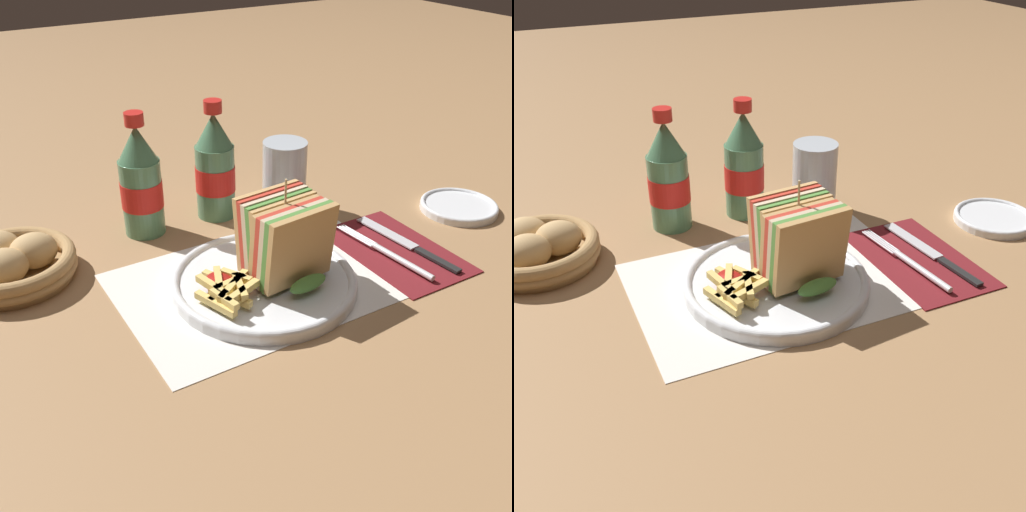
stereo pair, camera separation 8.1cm
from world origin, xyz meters
TOP-DOWN VIEW (x-y plane):
  - ground_plane at (0.00, 0.00)m, footprint 4.00×4.00m
  - placemat at (-0.01, -0.01)m, footprint 0.39×0.27m
  - plate_main at (-0.02, -0.02)m, footprint 0.25×0.25m
  - club_sandwich at (0.01, -0.03)m, footprint 0.11×0.12m
  - fries_pile at (-0.08, -0.04)m, footprint 0.08×0.11m
  - ketchup_blob at (-0.08, -0.01)m, footprint 0.04×0.04m
  - napkin at (0.20, -0.04)m, footprint 0.14×0.22m
  - fork at (0.18, -0.06)m, footprint 0.03×0.19m
  - knife at (0.23, -0.04)m, footprint 0.03×0.19m
  - coke_bottle_near at (-0.09, 0.21)m, footprint 0.06×0.06m
  - coke_bottle_far at (0.03, 0.20)m, footprint 0.06×0.06m
  - glass_near at (0.14, 0.17)m, footprint 0.07×0.07m
  - bread_basket at (-0.30, 0.17)m, footprint 0.17×0.17m
  - side_saucer at (0.39, 0.01)m, footprint 0.13×0.13m

SIDE VIEW (x-z plane):
  - ground_plane at x=0.00m, z-range 0.00..0.00m
  - placemat at x=-0.01m, z-range 0.00..0.00m
  - napkin at x=0.20m, z-range 0.00..0.00m
  - knife at x=0.23m, z-range 0.00..0.01m
  - side_saucer at x=0.39m, z-range 0.00..0.01m
  - fork at x=0.18m, z-range 0.00..0.01m
  - plate_main at x=-0.02m, z-range 0.00..0.02m
  - bread_basket at x=-0.30m, z-range -0.01..0.05m
  - ketchup_blob at x=-0.08m, z-range 0.02..0.04m
  - fries_pile at x=-0.08m, z-range 0.02..0.04m
  - glass_near at x=0.14m, z-range -0.01..0.11m
  - club_sandwich at x=0.01m, z-range 0.00..0.14m
  - coke_bottle_near at x=-0.09m, z-range -0.01..0.18m
  - coke_bottle_far at x=0.03m, z-range -0.01..0.18m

